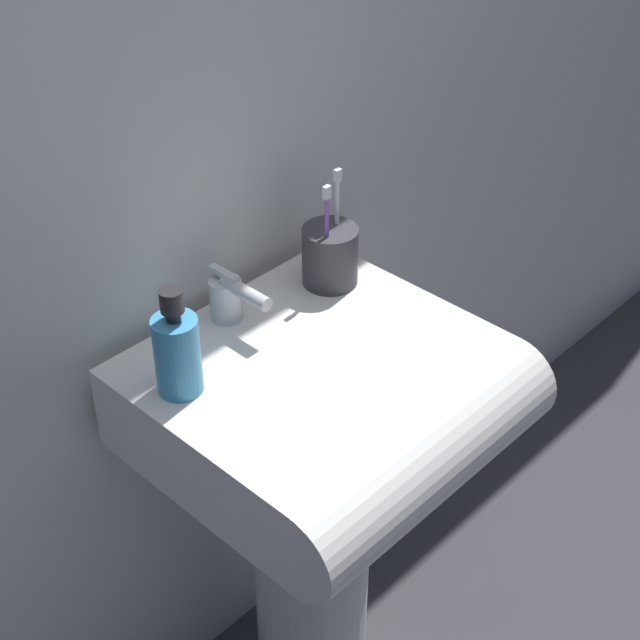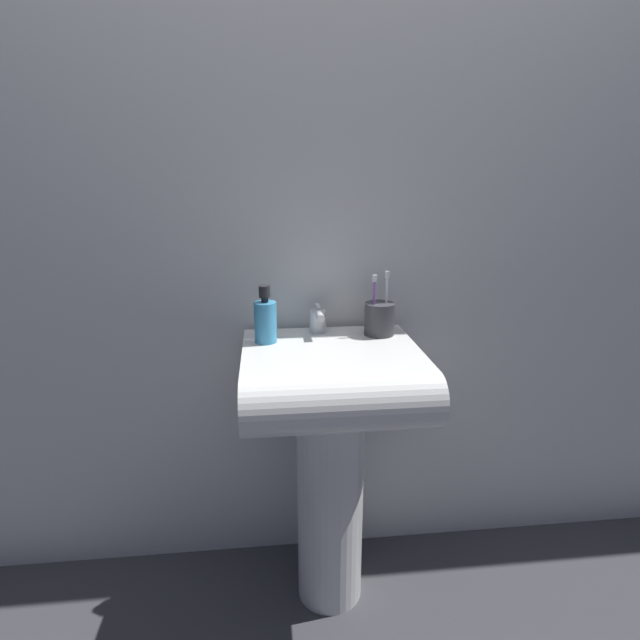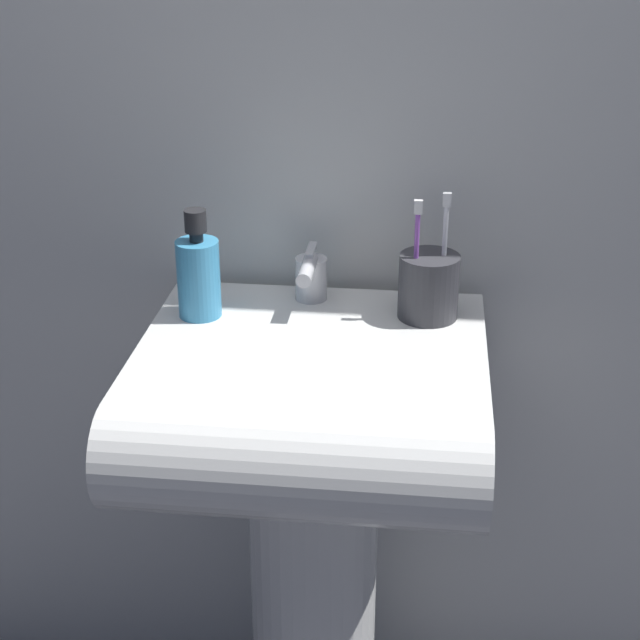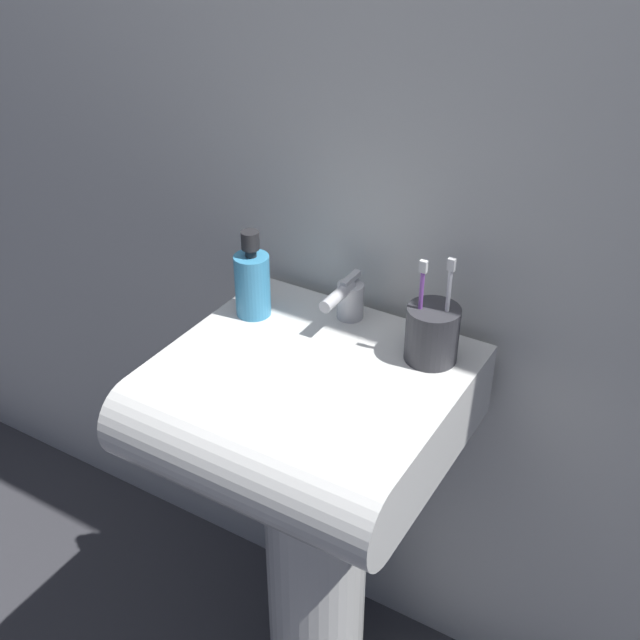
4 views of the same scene
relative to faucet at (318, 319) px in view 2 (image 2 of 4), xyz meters
The scene contains 7 objects.
ground_plane 0.87m from the faucet, 81.76° to the right, with size 6.00×6.00×0.00m, color #38383D.
wall_back 0.36m from the faucet, 78.18° to the left, with size 5.00×0.05×2.40m, color silver.
sink_pedestal 0.54m from the faucet, 81.76° to the right, with size 0.20×0.20×0.67m, color white.
sink_basin 0.23m from the faucet, 83.92° to the right, with size 0.48×0.47×0.14m.
faucet is the anchor object (origin of this frame).
toothbrush_cup 0.18m from the faucet, 11.53° to the right, with size 0.09×0.09×0.19m.
soap_bottle 0.17m from the faucet, 155.95° to the right, with size 0.06×0.06×0.16m.
Camera 2 is at (-0.17, -1.28, 1.27)m, focal length 28.00 mm.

